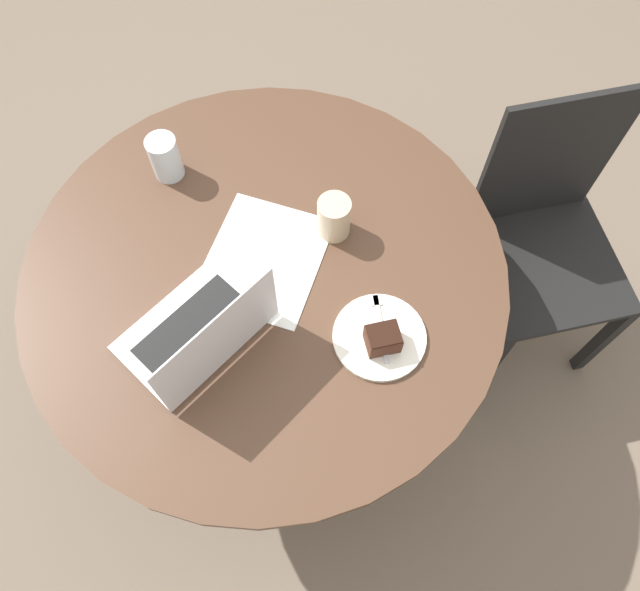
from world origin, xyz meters
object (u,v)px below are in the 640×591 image
object	(u,v)px
plate	(379,337)
coffee_glass	(334,217)
chair	(542,240)
laptop	(200,333)

from	to	relation	value
plate	coffee_glass	size ratio (longest dim) A/B	1.91
chair	plate	bearing A→B (deg)	26.56
chair	coffee_glass	distance (m)	0.73
chair	plate	xyz separation A→B (m)	(-0.68, 0.08, 0.28)
chair	coffee_glass	xyz separation A→B (m)	(-0.54, 0.36, 0.34)
chair	laptop	xyz separation A→B (m)	(-0.97, 0.37, 0.32)
coffee_glass	laptop	distance (m)	0.42
chair	plate	size ratio (longest dim) A/B	4.45
coffee_glass	plate	bearing A→B (deg)	-116.87
chair	laptop	bearing A→B (deg)	12.48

